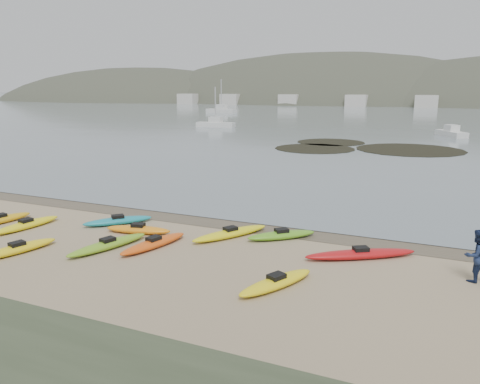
% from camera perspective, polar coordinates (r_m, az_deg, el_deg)
% --- Properties ---
extents(ground, '(600.00, 600.00, 0.00)m').
position_cam_1_polar(ground, '(22.66, 0.00, -3.70)').
color(ground, tan).
rests_on(ground, ground).
extents(wet_sand, '(60.00, 60.00, 0.00)m').
position_cam_1_polar(wet_sand, '(22.40, -0.31, -3.89)').
color(wet_sand, brown).
rests_on(wet_sand, ground).
extents(water, '(1200.00, 1200.00, 0.00)m').
position_cam_1_polar(water, '(320.09, 22.59, 10.52)').
color(water, slate).
rests_on(water, ground).
extents(kayaks, '(23.51, 8.77, 0.34)m').
position_cam_1_polar(kayaks, '(19.63, -7.36, -5.90)').
color(kayaks, silver).
rests_on(kayaks, ground).
extents(person_east, '(1.11, 1.08, 1.81)m').
position_cam_1_polar(person_east, '(17.55, 26.86, -6.93)').
color(person_east, navy).
rests_on(person_east, ground).
extents(kelp_mats, '(19.05, 14.67, 0.04)m').
position_cam_1_polar(kelp_mats, '(52.52, 14.70, 5.26)').
color(kelp_mats, black).
rests_on(kelp_mats, water).
extents(moored_boats, '(101.79, 66.12, 1.16)m').
position_cam_1_polar(moored_boats, '(98.18, 18.77, 8.53)').
color(moored_boats, silver).
rests_on(moored_boats, ground).
extents(far_town, '(199.00, 5.00, 4.00)m').
position_cam_1_polar(far_town, '(164.99, 23.18, 10.09)').
color(far_town, beige).
rests_on(far_town, ground).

